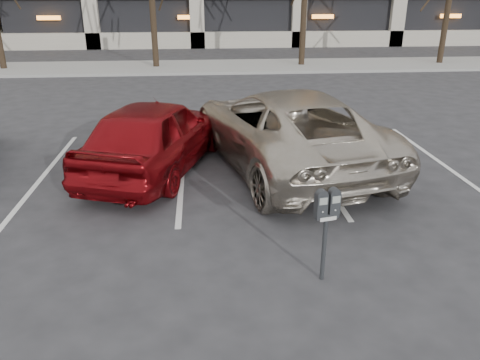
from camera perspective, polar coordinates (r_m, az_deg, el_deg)
ground at (r=7.79m, az=2.87°, el=-4.57°), size 140.00×140.00×0.00m
sidewalk at (r=23.16m, az=-2.53°, el=13.64°), size 80.00×4.00×0.12m
stall_lines at (r=9.83m, az=-7.04°, el=1.20°), size 16.90×5.20×0.00m
parking_meter at (r=5.86m, az=10.52°, el=-3.95°), size 0.34×0.18×1.25m
suv_silver at (r=9.89m, az=5.53°, el=6.33°), size 3.95×6.32×1.64m
car_red at (r=9.70m, az=-10.34°, el=5.43°), size 3.13×4.82×1.53m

